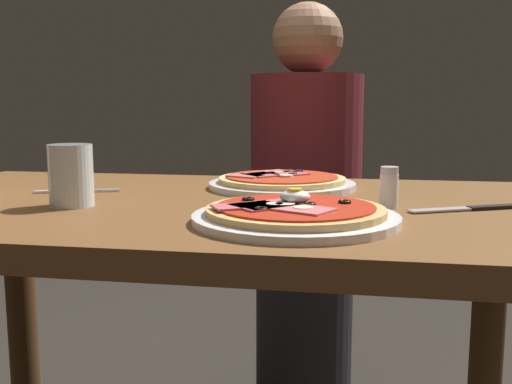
% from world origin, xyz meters
% --- Properties ---
extents(dining_table, '(1.21, 0.71, 0.73)m').
position_xyz_m(dining_table, '(0.00, 0.00, 0.61)').
color(dining_table, brown).
rests_on(dining_table, ground).
extents(pizza_foreground, '(0.29, 0.29, 0.05)m').
position_xyz_m(pizza_foreground, '(0.18, -0.16, 0.75)').
color(pizza_foreground, white).
rests_on(pizza_foreground, dining_table).
extents(pizza_across_left, '(0.29, 0.29, 0.03)m').
position_xyz_m(pizza_across_left, '(0.11, 0.18, 0.75)').
color(pizza_across_left, white).
rests_on(pizza_across_left, dining_table).
extents(water_glass_near, '(0.07, 0.07, 0.10)m').
position_xyz_m(water_glass_near, '(-0.20, -0.09, 0.78)').
color(water_glass_near, silver).
rests_on(water_glass_near, dining_table).
extents(fork, '(0.15, 0.07, 0.00)m').
position_xyz_m(fork, '(-0.27, 0.05, 0.74)').
color(fork, silver).
rests_on(fork, dining_table).
extents(knife, '(0.18, 0.10, 0.01)m').
position_xyz_m(knife, '(0.44, -0.01, 0.74)').
color(knife, silver).
rests_on(knife, dining_table).
extents(salt_shaker, '(0.03, 0.03, 0.07)m').
position_xyz_m(salt_shaker, '(0.31, -0.02, 0.77)').
color(salt_shaker, white).
rests_on(salt_shaker, dining_table).
extents(diner_person, '(0.32, 0.32, 1.18)m').
position_xyz_m(diner_person, '(0.11, 0.73, 0.56)').
color(diner_person, black).
rests_on(diner_person, ground).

